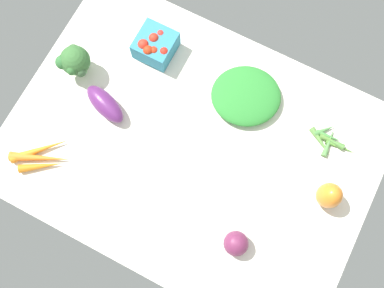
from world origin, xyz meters
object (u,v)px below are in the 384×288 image
Objects in this scene: broccoli_head at (74,62)px; leafy_greens_clump at (246,96)px; bell_pepper_orange at (329,196)px; carrot_bunch at (40,157)px; eggplant at (105,104)px; berry_basket at (155,45)px; red_onion_near_basket at (236,243)px; okra_pile at (329,140)px.

leafy_greens_clump is at bearing 17.26° from broccoli_head.
broccoli_head is 1.11× the size of bell_pepper_orange.
bell_pepper_orange is at bearing 19.13° from carrot_bunch.
eggplant is at bearing -148.78° from leafy_greens_clump.
berry_basket is at bearing 177.42° from leafy_greens_clump.
bell_pepper_orange is at bearing -15.85° from berry_basket.
bell_pepper_orange is 28.15cm from red_onion_near_basket.
broccoli_head reaches higher than eggplant.
leafy_greens_clump is 50.41cm from broccoli_head.
broccoli_head reaches higher than berry_basket.
okra_pile is at bearing 10.74° from broccoli_head.
broccoli_head is (-13.02, 6.28, 3.71)cm from eggplant.
okra_pile is (74.81, 14.19, -5.84)cm from broccoli_head.
bell_pepper_orange is at bearing -156.58° from eggplant.
berry_basket reaches higher than red_onion_near_basket.
leafy_greens_clump is 1.80× the size of broccoli_head.
berry_basket reaches higher than carrot_bunch.
red_onion_near_basket is at bearing -20.87° from broccoli_head.
eggplant is 1.31× the size of berry_basket.
berry_basket reaches higher than okra_pile.
carrot_bunch is 1.66× the size of bell_pepper_orange.
okra_pile is (70.70, 42.19, -0.44)cm from carrot_bunch.
eggplant is 53.71cm from red_onion_near_basket.
eggplant is 14.92cm from broccoli_head.
eggplant is 0.97× the size of okra_pile.
berry_basket is at bearing -81.29° from eggplant.
eggplant reaches higher than okra_pile.
carrot_bunch is 1.14× the size of okra_pile.
leafy_greens_clump is 1.42× the size of eggplant.
bell_pepper_orange is (62.95, -17.88, 1.24)cm from berry_basket.
leafy_greens_clump is at bearing 152.94° from bell_pepper_orange.
red_onion_near_basket is (46.34, -40.54, -0.49)cm from berry_basket.
berry_basket is at bearing 177.92° from okra_pile.
bell_pepper_orange is at bearing -27.06° from leafy_greens_clump.
leafy_greens_clump is 1.86× the size of berry_basket.
broccoli_head is at bearing -169.26° from okra_pile.
okra_pile is 17.22cm from bell_pepper_orange.
carrot_bunch is 82.33cm from okra_pile.
leafy_greens_clump is 42.19cm from red_onion_near_basket.
bell_pepper_orange reaches higher than carrot_bunch.
red_onion_near_basket is (63.63, -24.26, -3.34)cm from broccoli_head.
bell_pepper_orange reaches higher than eggplant.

